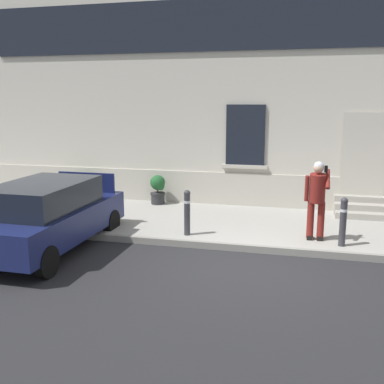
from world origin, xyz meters
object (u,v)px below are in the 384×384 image
Objects in this scene: bollard_near_person at (343,220)px; hatchback_car_navy at (48,214)px; planter_charcoal at (158,189)px; person_on_phone at (317,196)px; bollard_far_left at (187,211)px; planter_olive at (80,185)px.

hatchback_car_navy is at bearing -167.76° from bollard_near_person.
person_on_phone is at bearing -30.19° from planter_charcoal.
person_on_phone reaches higher than bollard_far_left.
bollard_near_person is 1.22× the size of planter_olive.
person_on_phone reaches higher than planter_charcoal.
bollard_near_person is (6.08, 1.32, -0.08)m from hatchback_car_navy.
hatchback_car_navy is at bearing -151.36° from person_on_phone.
planter_charcoal is (2.49, 0.03, 0.00)m from planter_olive.
bollard_far_left is at bearing -161.97° from person_on_phone.
hatchback_car_navy is 3.91× the size of bollard_near_person.
hatchback_car_navy is 5.77m from person_on_phone.
planter_charcoal is (-4.98, 2.85, -0.11)m from bollard_near_person.
bollard_near_person reaches higher than planter_olive.
hatchback_car_navy reaches higher than planter_charcoal.
hatchback_car_navy is 4.76× the size of planter_charcoal.
planter_charcoal is at bearing 150.26° from bollard_near_person.
hatchback_car_navy is 4.76× the size of planter_olive.
planter_charcoal is at bearing 119.63° from bollard_far_left.
planter_olive and planter_charcoal have the same top height.
planter_charcoal is (-1.62, 2.85, -0.11)m from bollard_far_left.
person_on_phone is 5.17m from planter_charcoal.
bollard_far_left is at bearing -60.37° from planter_charcoal.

